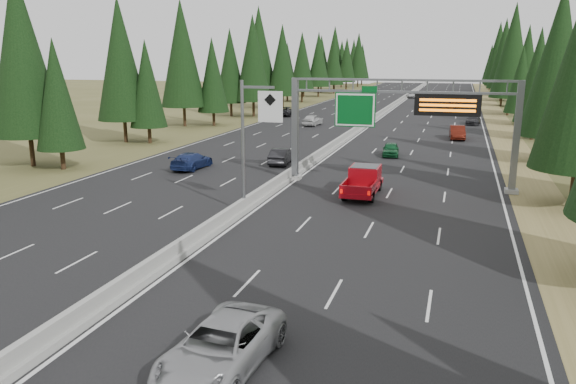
% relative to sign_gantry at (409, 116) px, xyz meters
% --- Properties ---
extents(road, '(32.00, 260.00, 0.08)m').
position_rel_sign_gantry_xyz_m(road, '(-8.92, 45.12, -5.23)').
color(road, black).
rests_on(road, ground).
extents(shoulder_right, '(3.60, 260.00, 0.06)m').
position_rel_sign_gantry_xyz_m(shoulder_right, '(8.88, 45.12, -5.24)').
color(shoulder_right, olive).
rests_on(shoulder_right, ground).
extents(shoulder_left, '(3.60, 260.00, 0.06)m').
position_rel_sign_gantry_xyz_m(shoulder_left, '(-26.72, 45.12, -5.24)').
color(shoulder_left, '#4F4E24').
rests_on(shoulder_left, ground).
extents(median_barrier, '(0.70, 260.00, 0.85)m').
position_rel_sign_gantry_xyz_m(median_barrier, '(-8.92, 45.12, -4.85)').
color(median_barrier, gray).
rests_on(median_barrier, road).
extents(sign_gantry, '(16.75, 0.98, 7.80)m').
position_rel_sign_gantry_xyz_m(sign_gantry, '(0.00, 0.00, 0.00)').
color(sign_gantry, slate).
rests_on(sign_gantry, road).
extents(hov_sign_pole, '(2.80, 0.50, 8.00)m').
position_rel_sign_gantry_xyz_m(hov_sign_pole, '(-8.33, -9.92, -0.54)').
color(hov_sign_pole, slate).
rests_on(hov_sign_pole, road).
extents(tree_row_right, '(12.34, 239.04, 18.97)m').
position_rel_sign_gantry_xyz_m(tree_row_right, '(12.89, 26.54, 4.11)').
color(tree_row_right, black).
rests_on(tree_row_right, ground).
extents(tree_row_left, '(11.02, 239.02, 18.57)m').
position_rel_sign_gantry_xyz_m(tree_row_left, '(-31.08, 38.58, 3.80)').
color(tree_row_left, black).
rests_on(tree_row_left, ground).
extents(silver_minivan, '(2.89, 5.56, 1.49)m').
position_rel_sign_gantry_xyz_m(silver_minivan, '(-3.00, -26.88, -4.44)').
color(silver_minivan, '#999A9E').
rests_on(silver_minivan, road).
extents(red_pickup, '(2.10, 5.88, 1.92)m').
position_rel_sign_gantry_xyz_m(red_pickup, '(-2.63, -3.11, -4.13)').
color(red_pickup, black).
rests_on(red_pickup, road).
extents(car_ahead_green, '(1.87, 3.90, 1.28)m').
position_rel_sign_gantry_xyz_m(car_ahead_green, '(-2.71, 13.05, -4.55)').
color(car_ahead_green, '#125027').
rests_on(car_ahead_green, road).
extents(car_ahead_dkred, '(1.96, 4.81, 1.55)m').
position_rel_sign_gantry_xyz_m(car_ahead_dkred, '(3.30, 26.88, -4.41)').
color(car_ahead_dkred, '#4E140B').
rests_on(car_ahead_dkred, road).
extents(car_ahead_dkgrey, '(2.27, 4.63, 1.30)m').
position_rel_sign_gantry_xyz_m(car_ahead_dkgrey, '(5.32, 42.70, -4.54)').
color(car_ahead_dkgrey, black).
rests_on(car_ahead_dkgrey, road).
extents(car_ahead_white, '(2.57, 5.05, 1.37)m').
position_rel_sign_gantry_xyz_m(car_ahead_white, '(-7.42, 94.38, -4.50)').
color(car_ahead_white, '#B7B7B7').
rests_on(car_ahead_white, road).
extents(car_ahead_far, '(1.95, 4.80, 1.63)m').
position_rel_sign_gantry_xyz_m(car_ahead_far, '(-4.31, 91.90, -4.37)').
color(car_ahead_far, black).
rests_on(car_ahead_far, road).
extents(car_onc_near, '(1.93, 4.46, 1.43)m').
position_rel_sign_gantry_xyz_m(car_onc_near, '(-11.54, 5.87, -4.48)').
color(car_onc_near, black).
rests_on(car_onc_near, road).
extents(car_onc_blue, '(2.18, 4.96, 1.42)m').
position_rel_sign_gantry_xyz_m(car_onc_blue, '(-18.19, 1.58, -4.48)').
color(car_onc_blue, navy).
rests_on(car_onc_blue, road).
extents(car_onc_white, '(2.21, 4.71, 1.56)m').
position_rel_sign_gantry_xyz_m(car_onc_white, '(-16.18, 34.86, -4.41)').
color(car_onc_white, silver).
rests_on(car_onc_white, road).
extents(car_onc_far, '(2.72, 5.42, 1.47)m').
position_rel_sign_gantry_xyz_m(car_onc_far, '(-23.42, 46.49, -4.45)').
color(car_onc_far, black).
rests_on(car_onc_far, road).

